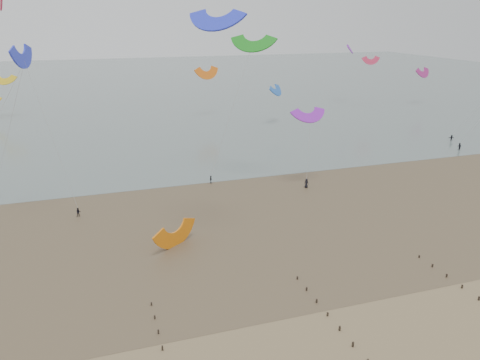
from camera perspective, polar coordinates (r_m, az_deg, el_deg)
name	(u,v)px	position (r m, az deg, el deg)	size (l,w,h in m)	color
ground	(311,348)	(49.45, 8.63, -19.54)	(500.00, 500.00, 0.00)	brown
sea_and_shore	(194,218)	(76.40, -5.60, -4.58)	(500.00, 665.00, 0.03)	#475654
kitesurfers	(345,162)	(104.25, 12.66, 2.12)	(107.87, 22.13, 1.86)	black
grounded_kite	(176,245)	(67.89, -7.78, -7.90)	(6.84, 3.58, 5.21)	orange
kites_airborne	(90,62)	(125.83, -17.77, 13.56)	(245.09, 110.83, 41.82)	red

